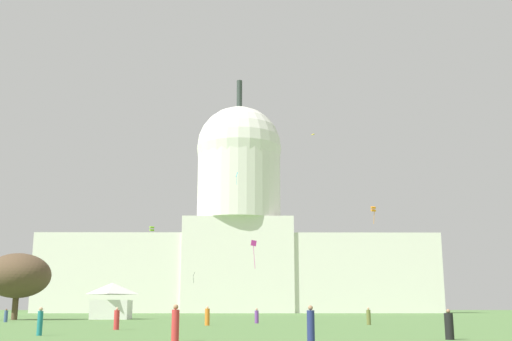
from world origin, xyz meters
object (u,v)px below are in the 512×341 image
Objects in this scene: kite_black_low at (194,275)px; kite_orange_low at (373,209)px; person_olive_lawn_far_right at (369,317)px; kite_gold_high at (314,136)px; tree_west_far at (18,276)px; kite_magenta_low at (254,247)px; capitol_building at (239,236)px; person_purple_deep_crowd at (257,316)px; person_black_aisle_center at (449,326)px; person_navy_edge_east at (311,326)px; event_tent at (112,301)px; person_orange_back_right at (207,317)px; person_denim_near_tree_east at (6,316)px; person_red_near_tent at (117,319)px; person_teal_near_tree_west at (40,322)px; kite_lime_low at (152,229)px; person_red_back_center at (175,324)px; kite_cyan_high at (237,176)px.

kite_orange_low is (35.52, -66.13, 7.47)m from kite_black_low.
person_olive_lawn_far_right is 91.70m from kite_gold_high.
kite_magenta_low reaches higher than tree_west_far.
capitol_building is 77.19× the size of person_purple_deep_crowd.
person_black_aisle_center is 0.90× the size of person_navy_edge_east.
person_black_aisle_center is 1.20× the size of kite_gold_high.
person_purple_deep_crowd is 102.14m from kite_black_low.
event_tent is 3.93× the size of person_olive_lawn_far_right.
tree_west_far is 55.82m from kite_orange_low.
capitol_building is 41.68× the size of kite_black_low.
person_denim_near_tree_east is at bearing -134.59° from person_orange_back_right.
person_orange_back_right reaches higher than person_red_near_tent.
person_navy_edge_east is at bearing 69.55° from kite_orange_low.
kite_lime_low reaches higher than person_teal_near_tree_west.
person_black_aisle_center is 30.02m from person_orange_back_right.
person_red_back_center reaches higher than person_red_near_tent.
person_red_back_center is at bearing -162.41° from person_purple_deep_crowd.
kite_orange_low reaches higher than person_navy_edge_east.
kite_cyan_high reaches higher than person_olive_lawn_far_right.
person_black_aisle_center is 8.55m from person_navy_edge_east.
person_orange_back_right is at bearing 58.29° from person_red_back_center.
person_olive_lawn_far_right is at bearing 73.77° from person_denim_near_tree_east.
person_red_back_center is at bearing -86.45° from person_navy_edge_east.
person_denim_near_tree_east is at bearing -158.35° from person_teal_near_tree_west.
kite_cyan_high is (-0.04, 129.87, 35.00)m from person_red_back_center.
kite_black_low is at bearing 24.50° from kite_gold_high.
person_navy_edge_east is at bearing -134.73° from kite_black_low.
capitol_building is 40.82× the size of kite_orange_low.
person_navy_edge_east is 0.60× the size of kite_black_low.
person_teal_near_tree_west is 0.56× the size of kite_orange_low.
tree_west_far is 4.30× the size of kite_orange_low.
kite_magenta_low reaches higher than person_red_back_center.
person_purple_deep_crowd is at bearing -30.20° from tree_west_far.
kite_orange_low is at bearing 138.13° from person_black_aisle_center.
person_olive_lawn_far_right is 1.26× the size of kite_gold_high.
person_orange_back_right is 1.01× the size of person_navy_edge_east.
person_denim_near_tree_east is 98.01m from kite_cyan_high.
person_red_back_center is 1.02× the size of person_orange_back_right.
person_denim_near_tree_east is 0.86× the size of person_navy_edge_east.
person_red_back_center is 33.77m from person_olive_lawn_far_right.
person_navy_edge_east is at bearing -58.61° from tree_west_far.
kite_black_low is (-2.50, 129.68, 9.33)m from person_teal_near_tree_west.
kite_magenta_low is (-2.35, 66.37, 9.91)m from person_navy_edge_east.
kite_lime_low is (4.01, 8.40, 11.48)m from event_tent.
kite_cyan_high reaches higher than person_red_near_tent.
person_red_back_center is at bearing -78.14° from event_tent.
person_black_aisle_center is at bearing 125.17° from kite_magenta_low.
kite_lime_low reaches higher than person_orange_back_right.
person_teal_near_tree_west is at bearing -93.20° from capitol_building.
kite_orange_low is (17.53, 72.46, 16.77)m from person_navy_edge_east.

